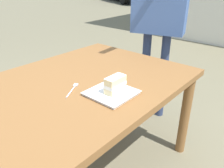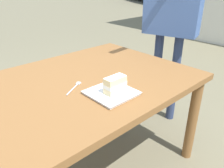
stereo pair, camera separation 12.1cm
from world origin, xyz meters
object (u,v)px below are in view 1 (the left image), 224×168
Objects in this scene: dessert_plate at (112,93)px; dessert_fork at (73,89)px; patio_table at (80,94)px; cake_slice at (115,84)px; diner_person at (160,1)px.

dessert_plate reaches higher than dessert_fork.
dessert_fork is at bearing 29.63° from patio_table.
cake_slice reaches higher than dessert_plate.
dessert_fork is (0.11, -0.20, -0.00)m from dessert_plate.
dessert_fork is 0.09× the size of diner_person.
diner_person reaches higher than cake_slice.
patio_table is 0.28m from dessert_plate.
diner_person is (-0.94, -0.30, 0.33)m from cake_slice.
cake_slice is at bearing 92.69° from patio_table.
dessert_fork is at bearing -61.67° from cake_slice.
patio_table is 1.06m from diner_person.
dessert_plate is 0.06m from cake_slice.
cake_slice is 0.25m from dessert_fork.
patio_table is at bearing -150.37° from dessert_fork.
dessert_plate is at bearing 118.43° from dessert_fork.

